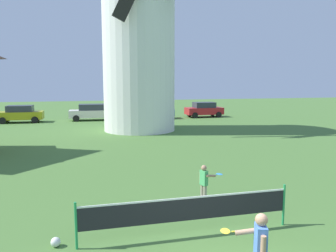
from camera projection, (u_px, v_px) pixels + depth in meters
windmill at (139, 25)px, 24.65m from camera, size 7.83×6.15×15.39m
tennis_net at (188, 209)px, 8.04m from camera, size 5.31×0.06×1.10m
player_near at (259, 248)px, 5.87m from camera, size 0.77×0.75×1.47m
player_far at (204, 181)px, 10.41m from camera, size 0.77×0.38×1.17m
stray_ball at (56, 242)px, 7.60m from camera, size 0.22×0.22×0.22m
parked_car_mustard at (20, 114)px, 30.29m from camera, size 3.95×1.91×1.56m
parked_car_cream at (92, 112)px, 32.02m from camera, size 4.28×1.98×1.56m
parked_car_blue at (153, 111)px, 33.25m from camera, size 4.20×1.96×1.56m
parked_car_red at (204, 109)px, 34.90m from camera, size 3.89×1.95×1.56m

